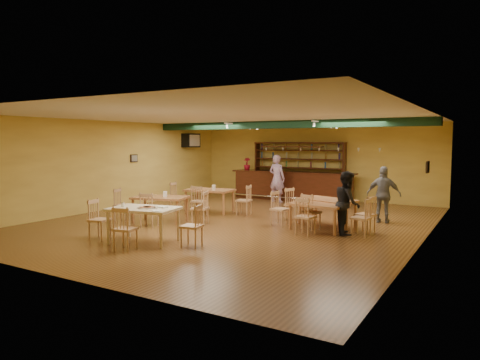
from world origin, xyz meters
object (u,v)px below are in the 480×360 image
Objects in this scene: dining_table_a at (210,201)px; patron_bar at (277,178)px; patron_right_a at (347,203)px; dining_table_b at (327,212)px; bar_counter at (292,186)px; dining_table_d at (318,217)px; near_table at (144,225)px; dining_table_c at (160,209)px.

patron_bar is at bearing 68.78° from dining_table_a.
dining_table_a is 0.96× the size of patron_right_a.
dining_table_a is 5.01m from patron_right_a.
patron_right_a reaches higher than dining_table_b.
bar_counter is 3.16× the size of patron_right_a.
dining_table_b is at bearing 98.43° from dining_table_d.
near_table is at bearing -124.74° from dining_table_d.
dining_table_a reaches higher than dining_table_c.
near_table is 0.83× the size of patron_bar.
bar_counter is 3.30× the size of dining_table_a.
bar_counter reaches higher than dining_table_a.
near_table reaches higher than dining_table_d.
dining_table_d is at bearing 62.47° from patron_right_a.
dining_table_a is 3.47m from patron_bar.
patron_bar is (0.81, 3.33, 0.53)m from dining_table_a.
near_table is at bearing -89.39° from bar_counter.
dining_table_d is at bearing -71.06° from dining_table_b.
patron_bar is at bearing -107.25° from bar_counter.
patron_right_a is (0.78, -0.06, 0.43)m from dining_table_d.
dining_table_b is at bearing 22.06° from patron_right_a.
bar_counter is 2.75× the size of patron_bar.
patron_right_a reaches higher than near_table.
near_table is (-2.91, -4.06, 0.03)m from dining_table_b.
patron_right_a is at bearing 29.87° from near_table.
dining_table_d is (3.03, -5.16, -0.21)m from bar_counter.
patron_bar reaches higher than near_table.
dining_table_c is 5.65m from patron_bar.
patron_bar is at bearing 149.45° from dining_table_b.
bar_counter is at bearing 13.15° from patron_right_a.
near_table reaches higher than dining_table_c.
near_table is (0.09, -8.48, -0.16)m from bar_counter.
patron_bar is (-3.28, 4.33, 0.55)m from dining_table_d.
near_table is at bearing 98.49° from patron_bar.
dining_table_d is 5.46m from patron_bar.
dining_table_a is 4.08m from dining_table_b.
dining_table_b is 4.88m from patron_bar.
bar_counter is 4.29m from dining_table_a.
dining_table_a is 1.01× the size of dining_table_c.
patron_right_a is (5.05, 1.14, 0.42)m from dining_table_c.
bar_counter is 5.35m from dining_table_b.
dining_table_d is 0.90× the size of patron_right_a.
patron_right_a is at bearing -27.75° from dining_table_b.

